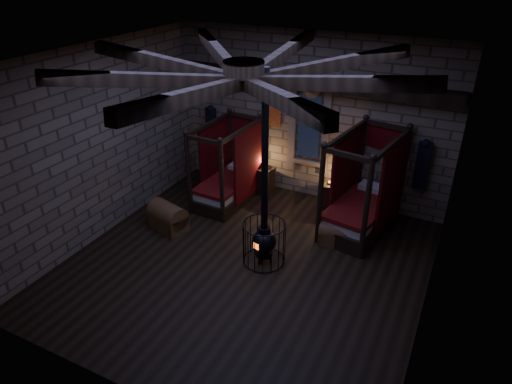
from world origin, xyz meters
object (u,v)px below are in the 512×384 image
at_px(bed_right, 362,206).
at_px(trunk_right, 337,234).
at_px(stove, 264,238).
at_px(trunk_left, 168,217).
at_px(bed_left, 229,182).

relative_size(bed_right, trunk_right, 2.95).
height_order(bed_right, trunk_right, bed_right).
bearing_deg(bed_right, stove, -114.22).
relative_size(trunk_left, stove, 0.25).
distance_m(trunk_left, trunk_right, 3.90).
distance_m(bed_left, trunk_right, 3.23).
distance_m(bed_left, bed_right, 3.43).
xyz_separation_m(bed_left, trunk_left, (-0.60, -1.84, -0.22)).
bearing_deg(stove, trunk_left, -168.38).
bearing_deg(trunk_left, bed_right, 42.33).
height_order(bed_left, bed_right, bed_right).
xyz_separation_m(trunk_left, trunk_right, (3.73, 1.11, -0.05)).
xyz_separation_m(bed_left, bed_right, (3.42, 0.19, 0.05)).
xyz_separation_m(trunk_left, stove, (2.57, -0.18, 0.29)).
bearing_deg(trunk_left, bed_left, 87.39).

